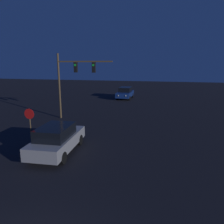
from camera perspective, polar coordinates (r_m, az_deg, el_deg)
car_near at (r=13.14m, az=-14.17°, el=-6.84°), size 2.13×4.64×1.66m
car_far at (r=32.39m, az=3.46°, el=5.05°), size 2.08×4.62×1.66m
traffic_signal_mast at (r=20.41m, az=-10.33°, el=9.32°), size 5.17×0.30×6.00m
stop_sign at (r=13.72m, az=-20.62°, el=-2.53°), size 0.62×0.07×2.57m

